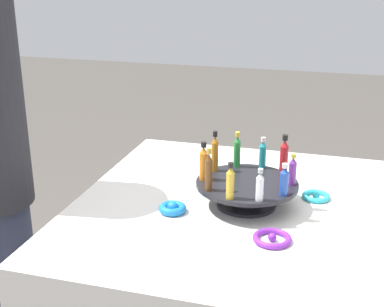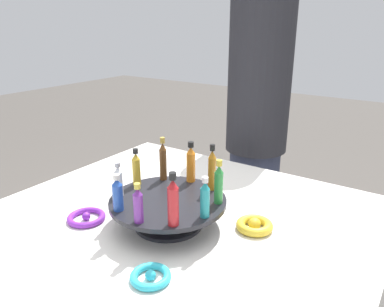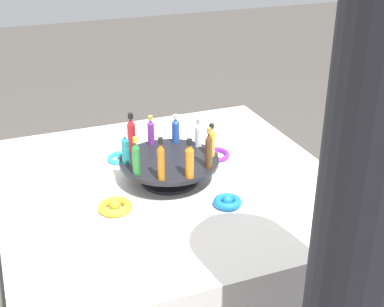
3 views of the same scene
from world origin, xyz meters
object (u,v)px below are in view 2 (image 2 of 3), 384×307
display_stand (168,208)px  person_figure (257,120)px  bottle_purple (138,205)px  bottle_orange (191,163)px  bottle_clear (118,181)px  bottle_red (173,201)px  bottle_gold (136,168)px  bottle_blue (118,194)px  bottle_teal (205,199)px  ribbon_bow_purple (86,217)px  bottle_green (219,184)px  ribbon_bow_teal (151,276)px  bottle_brown (163,160)px  ribbon_bow_gold (254,225)px  ribbon_bow_blue (180,185)px  bottle_amber (212,169)px

display_stand → person_figure: 0.84m
bottle_purple → bottle_orange: 0.27m
bottle_clear → person_figure: person_figure is taller
bottle_purple → bottle_red: (-0.04, 0.08, 0.01)m
bottle_gold → bottle_blue: (0.14, 0.07, -0.01)m
bottle_orange → bottle_teal: bearing=43.2°
bottle_teal → person_figure: size_ratio=0.06×
person_figure → ribbon_bow_purple: bearing=-13.4°
bottle_red → bottle_green: bottle_red is taller
bottle_gold → bottle_clear: (0.08, 0.01, -0.01)m
bottle_purple → ribbon_bow_purple: size_ratio=0.94×
ribbon_bow_teal → person_figure: bearing=-167.2°
bottle_clear → person_figure: bearing=-179.7°
bottle_brown → bottle_green: 0.22m
ribbon_bow_gold → ribbon_bow_teal: bearing=-17.0°
person_figure → ribbon_bow_teal: bearing=4.2°
display_stand → bottle_blue: bottle_blue is taller
display_stand → ribbon_bow_teal: 0.24m
bottle_blue → ribbon_bow_teal: bearing=63.4°
bottle_red → bottle_green: (-0.15, 0.03, -0.01)m
ribbon_bow_teal → person_figure: person_figure is taller
bottle_red → ribbon_bow_purple: (0.01, -0.30, -0.13)m
bottle_red → ribbon_bow_gold: (-0.21, 0.11, -0.13)m
bottle_brown → ribbon_bow_blue: bearing=-170.9°
bottle_clear → ribbon_bow_teal: bottle_clear is taller
bottle_purple → ribbon_bow_blue: bearing=-159.6°
bottle_orange → ribbon_bow_teal: bottle_orange is taller
bottle_purple → ribbon_bow_gold: (-0.24, 0.19, -0.11)m
bottle_brown → bottle_blue: (0.22, 0.03, -0.02)m
bottle_brown → bottle_clear: bottle_brown is taller
person_figure → bottle_purple: bearing=-0.2°
bottle_gold → bottle_teal: size_ratio=1.05×
bottle_blue → bottle_red: bearing=97.2°
bottle_blue → bottle_purple: bottle_purple is taller
bottle_brown → bottle_green: bearing=79.2°
bottle_gold → bottle_blue: 0.16m
person_figure → ribbon_bow_blue: bearing=-7.1°
bottle_green → ribbon_bow_gold: (-0.05, 0.08, -0.12)m
bottle_clear → ribbon_bow_teal: 0.30m
bottle_clear → bottle_purple: 0.16m
bottle_clear → bottle_red: size_ratio=0.73×
bottle_amber → display_stand: bearing=-28.8°
bottle_teal → ribbon_bow_gold: size_ratio=1.06×
bottle_purple → ribbon_bow_gold: bottle_purple is taller
bottle_clear → bottle_green: bottle_green is taller
ribbon_bow_blue → ribbon_bow_purple: bearing=-17.0°
ribbon_bow_gold → ribbon_bow_purple: (0.22, -0.41, -0.00)m
bottle_clear → bottle_orange: bottle_orange is taller
bottle_brown → bottle_orange: (-0.04, 0.08, -0.00)m
display_stand → bottle_orange: 0.16m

